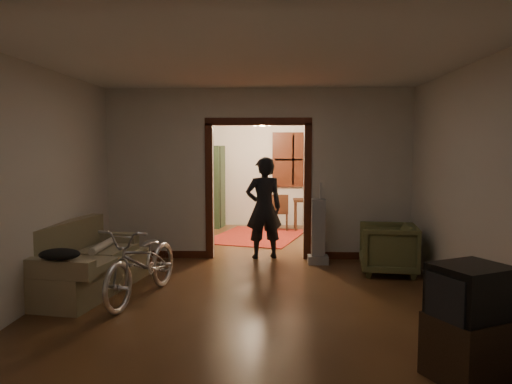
{
  "coord_description": "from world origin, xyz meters",
  "views": [
    {
      "loc": [
        0.27,
        -7.46,
        1.85
      ],
      "look_at": [
        0.0,
        -0.3,
        1.2
      ],
      "focal_mm": 35.0,
      "sensor_mm": 36.0,
      "label": 1
    }
  ],
  "objects_px": {
    "bicycle": "(143,262)",
    "locker": "(203,186)",
    "person": "(264,208)",
    "desk": "(314,215)",
    "armchair": "(388,249)",
    "sofa": "(87,257)"
  },
  "relations": [
    {
      "from": "bicycle",
      "to": "locker",
      "type": "relative_size",
      "value": 0.93
    },
    {
      "from": "person",
      "to": "desk",
      "type": "bearing_deg",
      "value": -125.06
    },
    {
      "from": "bicycle",
      "to": "locker",
      "type": "distance_m",
      "value": 5.52
    },
    {
      "from": "armchair",
      "to": "desk",
      "type": "bearing_deg",
      "value": -161.56
    },
    {
      "from": "locker",
      "to": "sofa",
      "type": "bearing_deg",
      "value": -87.23
    },
    {
      "from": "bicycle",
      "to": "person",
      "type": "relative_size",
      "value": 1.03
    },
    {
      "from": "sofa",
      "to": "bicycle",
      "type": "xyz_separation_m",
      "value": [
        0.8,
        -0.29,
        0.02
      ]
    },
    {
      "from": "sofa",
      "to": "person",
      "type": "bearing_deg",
      "value": 51.72
    },
    {
      "from": "sofa",
      "to": "locker",
      "type": "relative_size",
      "value": 1.02
    },
    {
      "from": "person",
      "to": "locker",
      "type": "relative_size",
      "value": 0.9
    },
    {
      "from": "locker",
      "to": "desk",
      "type": "xyz_separation_m",
      "value": [
        2.54,
        -0.38,
        -0.6
      ]
    },
    {
      "from": "desk",
      "to": "armchair",
      "type": "bearing_deg",
      "value": -70.4
    },
    {
      "from": "sofa",
      "to": "locker",
      "type": "distance_m",
      "value": 5.29
    },
    {
      "from": "bicycle",
      "to": "person",
      "type": "bearing_deg",
      "value": 70.5
    },
    {
      "from": "desk",
      "to": "locker",
      "type": "bearing_deg",
      "value": 179.51
    },
    {
      "from": "person",
      "to": "desk",
      "type": "relative_size",
      "value": 1.83
    },
    {
      "from": "armchair",
      "to": "person",
      "type": "distance_m",
      "value": 2.13
    },
    {
      "from": "armchair",
      "to": "locker",
      "type": "xyz_separation_m",
      "value": [
        -3.31,
        4.17,
        0.57
      ]
    },
    {
      "from": "person",
      "to": "locker",
      "type": "xyz_separation_m",
      "value": [
        -1.48,
        3.21,
        0.1
      ]
    },
    {
      "from": "person",
      "to": "locker",
      "type": "height_order",
      "value": "locker"
    },
    {
      "from": "person",
      "to": "locker",
      "type": "distance_m",
      "value": 3.53
    },
    {
      "from": "sofa",
      "to": "locker",
      "type": "bearing_deg",
      "value": 91.56
    }
  ]
}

